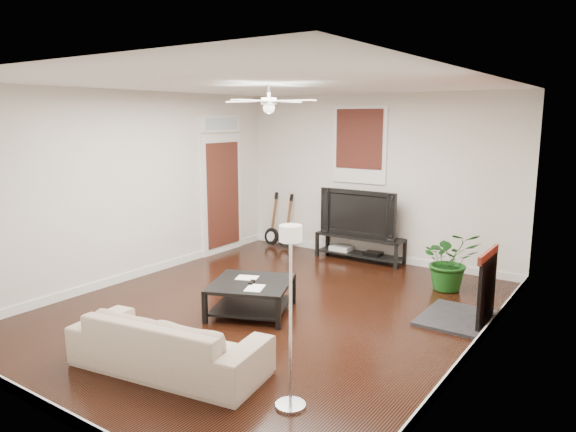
{
  "coord_description": "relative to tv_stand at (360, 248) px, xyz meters",
  "views": [
    {
      "loc": [
        3.82,
        -5.16,
        2.41
      ],
      "look_at": [
        0.0,
        0.4,
        1.15
      ],
      "focal_mm": 33.0,
      "sensor_mm": 36.0,
      "label": 1
    }
  ],
  "objects": [
    {
      "name": "sofa",
      "position": [
        0.32,
        -4.65,
        0.07
      ],
      "size": [
        2.03,
        1.05,
        0.56
      ],
      "primitive_type": "imported",
      "rotation": [
        0.0,
        0.0,
        3.3
      ],
      "color": "tan",
      "rests_on": "floor"
    },
    {
      "name": "brick_accent",
      "position": [
        2.64,
        -1.78,
        1.18
      ],
      "size": [
        0.02,
        2.2,
        2.8
      ],
      "primitive_type": "cube",
      "color": "#9D4332",
      "rests_on": "floor"
    },
    {
      "name": "tv_stand",
      "position": [
        0.0,
        0.0,
        0.0
      ],
      "size": [
        1.54,
        0.41,
        0.43
      ],
      "primitive_type": "cube",
      "color": "black",
      "rests_on": "floor"
    },
    {
      "name": "ceiling_fan",
      "position": [
        0.15,
        -2.78,
        2.38
      ],
      "size": [
        1.24,
        1.24,
        0.32
      ],
      "primitive_type": null,
      "color": "white",
      "rests_on": "ceiling"
    },
    {
      "name": "guitar_left",
      "position": [
        -1.85,
        -0.03,
        0.3
      ],
      "size": [
        0.33,
        0.25,
        1.02
      ],
      "primitive_type": null,
      "rotation": [
        0.0,
        0.0,
        -0.09
      ],
      "color": "black",
      "rests_on": "floor"
    },
    {
      "name": "door_left",
      "position": [
        -2.31,
        -0.88,
        1.03
      ],
      "size": [
        0.08,
        1.0,
        2.5
      ],
      "primitive_type": "cube",
      "color": "white",
      "rests_on": "wall_left"
    },
    {
      "name": "window_back",
      "position": [
        -0.15,
        0.19,
        1.73
      ],
      "size": [
        1.0,
        0.06,
        1.3
      ],
      "primitive_type": "cube",
      "color": "#401511",
      "rests_on": "wall_back"
    },
    {
      "name": "floor_lamp",
      "position": [
        1.67,
        -4.55,
        0.57
      ],
      "size": [
        0.3,
        0.3,
        1.58
      ],
      "primitive_type": null,
      "rotation": [
        0.0,
        0.0,
        0.16
      ],
      "color": "silver",
      "rests_on": "floor"
    },
    {
      "name": "potted_plant",
      "position": [
        1.77,
        -0.71,
        0.22
      ],
      "size": [
        1.02,
        0.99,
        0.86
      ],
      "primitive_type": "imported",
      "rotation": [
        0.0,
        0.0,
        0.57
      ],
      "color": "#175017",
      "rests_on": "floor"
    },
    {
      "name": "tv",
      "position": [
        0.0,
        0.02,
        0.61
      ],
      "size": [
        1.38,
        0.18,
        0.79
      ],
      "primitive_type": "imported",
      "color": "black",
      "rests_on": "tv_stand"
    },
    {
      "name": "coffee_table",
      "position": [
        0.03,
        -3.01,
        -0.02
      ],
      "size": [
        1.25,
        1.25,
        0.4
      ],
      "primitive_type": "cube",
      "rotation": [
        0.0,
        0.0,
        0.4
      ],
      "color": "black",
      "rests_on": "floor"
    },
    {
      "name": "guitar_right",
      "position": [
        -1.5,
        -0.06,
        0.3
      ],
      "size": [
        0.32,
        0.23,
        1.02
      ],
      "primitive_type": null,
      "rotation": [
        0.0,
        0.0,
        0.02
      ],
      "color": "black",
      "rests_on": "floor"
    },
    {
      "name": "fireplace",
      "position": [
        2.35,
        -1.78,
        0.24
      ],
      "size": [
        0.8,
        1.1,
        0.92
      ],
      "primitive_type": "cube",
      "color": "black",
      "rests_on": "floor"
    },
    {
      "name": "room",
      "position": [
        0.15,
        -2.78,
        1.18
      ],
      "size": [
        5.01,
        6.01,
        2.81
      ],
      "color": "black",
      "rests_on": "ground"
    }
  ]
}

